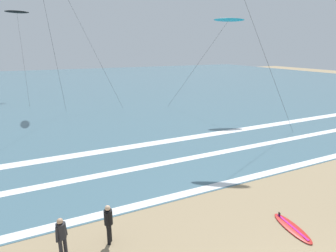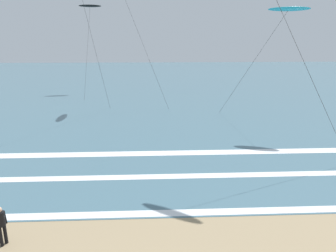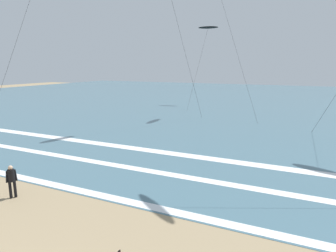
# 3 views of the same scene
# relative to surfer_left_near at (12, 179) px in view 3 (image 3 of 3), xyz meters

# --- Properties ---
(ocean_surface) EXTENTS (140.00, 90.00, 0.01)m
(ocean_surface) POSITION_rel_surfer_left_near_xyz_m (4.99, 46.55, -0.95)
(ocean_surface) COLOR #476B7A
(ocean_surface) RESTS_ON ground
(wave_foam_shoreline) EXTENTS (57.09, 0.56, 0.01)m
(wave_foam_shoreline) POSITION_rel_surfer_left_near_xyz_m (6.48, 1.95, -0.94)
(wave_foam_shoreline) COLOR white
(wave_foam_shoreline) RESTS_ON ocean_surface
(wave_foam_mid_break) EXTENTS (44.55, 0.66, 0.01)m
(wave_foam_mid_break) POSITION_rel_surfer_left_near_xyz_m (5.56, 5.91, -0.94)
(wave_foam_mid_break) COLOR white
(wave_foam_mid_break) RESTS_ON ocean_surface
(wave_foam_outer_break) EXTENTS (50.44, 0.94, 0.01)m
(wave_foam_outer_break) POSITION_rel_surfer_left_near_xyz_m (4.55, 9.73, -0.94)
(wave_foam_outer_break) COLOR white
(wave_foam_outer_break) RESTS_ON ocean_surface
(surfer_left_near) EXTENTS (0.32, 0.49, 1.60)m
(surfer_left_near) POSITION_rel_surfer_left_near_xyz_m (0.00, 0.00, 0.00)
(surfer_left_near) COLOR black
(surfer_left_near) RESTS_ON ground
(kite_black_low_near) EXTENTS (3.28, 9.83, 12.25)m
(kite_black_low_near) POSITION_rel_surfer_left_near_xyz_m (-3.06, 38.48, 10.99)
(kite_black_low_near) COLOR black
(kite_black_low_near) RESTS_ON ground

